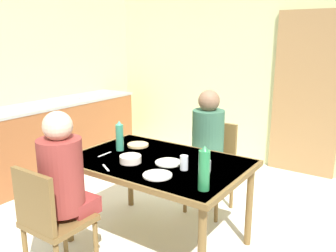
# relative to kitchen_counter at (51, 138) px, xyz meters

# --- Properties ---
(ground_plane) EXTENTS (6.12, 6.12, 0.00)m
(ground_plane) POSITION_rel_kitchen_counter_xyz_m (1.88, -0.50, -0.45)
(ground_plane) COLOR silver
(wall_back) EXTENTS (4.61, 0.10, 2.69)m
(wall_back) POSITION_rel_kitchen_counter_xyz_m (1.88, 1.85, 0.90)
(wall_back) COLOR beige
(wall_back) RESTS_ON ground_plane
(wall_left) EXTENTS (0.10, 3.53, 2.69)m
(wall_left) POSITION_rel_kitchen_counter_xyz_m (-0.33, 0.09, 0.90)
(wall_left) COLOR beige
(wall_left) RESTS_ON ground_plane
(door_wooden) EXTENTS (0.80, 0.05, 2.00)m
(door_wooden) POSITION_rel_kitchen_counter_xyz_m (2.61, 1.77, 0.55)
(door_wooden) COLOR #9A7146
(door_wooden) RESTS_ON ground_plane
(kitchen_counter) EXTENTS (0.61, 2.49, 0.91)m
(kitchen_counter) POSITION_rel_kitchen_counter_xyz_m (0.00, 0.00, 0.00)
(kitchen_counter) COLOR #94532D
(kitchen_counter) RESTS_ON ground_plane
(dining_table) EXTENTS (1.41, 0.94, 0.73)m
(dining_table) POSITION_rel_kitchen_counter_xyz_m (2.04, -0.54, 0.21)
(dining_table) COLOR brown
(dining_table) RESTS_ON ground_plane
(chair_near_diner) EXTENTS (0.40, 0.40, 0.87)m
(chair_near_diner) POSITION_rel_kitchen_counter_xyz_m (1.74, -1.36, 0.05)
(chair_near_diner) COLOR brown
(chair_near_diner) RESTS_ON ground_plane
(chair_far_diner) EXTENTS (0.40, 0.40, 0.87)m
(chair_far_diner) POSITION_rel_kitchen_counter_xyz_m (2.13, 0.28, 0.05)
(chair_far_diner) COLOR brown
(chair_far_diner) RESTS_ON ground_plane
(person_near_diner) EXTENTS (0.30, 0.37, 0.77)m
(person_near_diner) POSITION_rel_kitchen_counter_xyz_m (1.74, -1.23, 0.33)
(person_near_diner) COLOR maroon
(person_near_diner) RESTS_ON ground_plane
(person_far_diner) EXTENTS (0.30, 0.37, 0.77)m
(person_far_diner) POSITION_rel_kitchen_counter_xyz_m (2.13, 0.15, 0.33)
(person_far_diner) COLOR #305F49
(person_far_diner) RESTS_ON ground_plane
(water_bottle_green_near) EXTENTS (0.07, 0.07, 0.30)m
(water_bottle_green_near) POSITION_rel_kitchen_counter_xyz_m (2.62, -0.83, 0.42)
(water_bottle_green_near) COLOR #267F45
(water_bottle_green_near) RESTS_ON dining_table
(water_bottle_green_far) EXTENTS (0.07, 0.07, 0.26)m
(water_bottle_green_far) POSITION_rel_kitchen_counter_xyz_m (1.63, -0.52, 0.41)
(water_bottle_green_far) COLOR #368D6A
(water_bottle_green_far) RESTS_ON dining_table
(serving_bowl_center) EXTENTS (0.17, 0.17, 0.05)m
(serving_bowl_center) POSITION_rel_kitchen_counter_xyz_m (1.90, -0.70, 0.31)
(serving_bowl_center) COLOR #F4E2CE
(serving_bowl_center) RESTS_ON dining_table
(dinner_plate_near_left) EXTENTS (0.21, 0.21, 0.01)m
(dinner_plate_near_left) POSITION_rel_kitchen_counter_xyz_m (2.16, -0.55, 0.29)
(dinner_plate_near_left) COLOR white
(dinner_plate_near_left) RESTS_ON dining_table
(dinner_plate_near_right) EXTENTS (0.21, 0.21, 0.01)m
(dinner_plate_near_right) POSITION_rel_kitchen_counter_xyz_m (2.24, -0.81, 0.29)
(dinner_plate_near_right) COLOR white
(dinner_plate_near_right) RESTS_ON dining_table
(drinking_glass_by_near_diner) EXTENTS (0.06, 0.06, 0.09)m
(drinking_glass_by_near_diner) POSITION_rel_kitchen_counter_xyz_m (2.49, -0.54, 0.33)
(drinking_glass_by_near_diner) COLOR silver
(drinking_glass_by_near_diner) RESTS_ON dining_table
(drinking_glass_by_far_diner) EXTENTS (0.06, 0.06, 0.11)m
(drinking_glass_by_far_diner) POSITION_rel_kitchen_counter_xyz_m (2.33, -0.60, 0.34)
(drinking_glass_by_far_diner) COLOR silver
(drinking_glass_by_far_diner) RESTS_ON dining_table
(bread_plate_sliced) EXTENTS (0.19, 0.19, 0.02)m
(bread_plate_sliced) POSITION_rel_kitchen_counter_xyz_m (1.68, -0.34, 0.29)
(bread_plate_sliced) COLOR #DBB77A
(bread_plate_sliced) RESTS_ON dining_table
(cutlery_knife_near) EXTENTS (0.14, 0.09, 0.00)m
(cutlery_knife_near) POSITION_rel_kitchen_counter_xyz_m (1.83, -0.90, 0.29)
(cutlery_knife_near) COLOR silver
(cutlery_knife_near) RESTS_ON dining_table
(cutlery_fork_near) EXTENTS (0.02, 0.15, 0.00)m
(cutlery_fork_near) POSITION_rel_kitchen_counter_xyz_m (1.60, -0.68, 0.29)
(cutlery_fork_near) COLOR silver
(cutlery_fork_near) RESTS_ON dining_table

